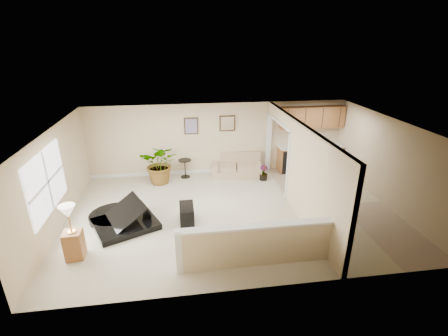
{
  "coord_description": "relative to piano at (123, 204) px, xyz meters",
  "views": [
    {
      "loc": [
        -1.37,
        -7.87,
        4.58
      ],
      "look_at": [
        -0.18,
        0.4,
        1.19
      ],
      "focal_mm": 26.0,
      "sensor_mm": 36.0,
      "label": 1
    }
  ],
  "objects": [
    {
      "name": "piano_bench",
      "position": [
        1.62,
        -0.15,
        -0.35
      ],
      "size": [
        0.37,
        0.72,
        0.48
      ],
      "primitive_type": "cube",
      "rotation": [
        0.0,
        0.0,
        0.0
      ],
      "color": "black",
      "rests_on": "floor"
    },
    {
      "name": "ceiling",
      "position": [
        2.91,
        0.2,
        1.91
      ],
      "size": [
        9.0,
        6.0,
        0.04
      ],
      "primitive_type": "cube",
      "color": "beige",
      "rests_on": "back_wall"
    },
    {
      "name": "piano",
      "position": [
        0.0,
        0.0,
        0.0
      ],
      "size": [
        2.15,
        2.1,
        1.42
      ],
      "rotation": [
        0.0,
        0.0,
        0.43
      ],
      "color": "black",
      "rests_on": "floor"
    },
    {
      "name": "back_wall",
      "position": [
        2.91,
        3.2,
        0.66
      ],
      "size": [
        9.0,
        0.04,
        2.5
      ],
      "primitive_type": "cube",
      "color": "tan",
      "rests_on": "floor"
    },
    {
      "name": "kitchen_cabinets",
      "position": [
        6.1,
        2.93,
        0.28
      ],
      "size": [
        2.36,
        0.65,
        2.33
      ],
      "color": "#935B30",
      "rests_on": "floor"
    },
    {
      "name": "left_window",
      "position": [
        -1.58,
        -0.3,
        0.86
      ],
      "size": [
        0.05,
        2.15,
        1.45
      ],
      "primitive_type": "cube",
      "color": "white",
      "rests_on": "left_wall"
    },
    {
      "name": "loveseat",
      "position": [
        3.5,
        2.9,
        -0.22
      ],
      "size": [
        1.88,
        1.25,
        0.99
      ],
      "rotation": [
        0.0,
        0.0,
        -0.16
      ],
      "color": "tan",
      "rests_on": "floor"
    },
    {
      "name": "small_plant",
      "position": [
        4.32,
        2.25,
        -0.37
      ],
      "size": [
        0.3,
        0.3,
        0.52
      ],
      "color": "black",
      "rests_on": "floor"
    },
    {
      "name": "palm_plant",
      "position": [
        0.88,
        2.51,
        0.08
      ],
      "size": [
        1.45,
        1.33,
        1.37
      ],
      "color": "black",
      "rests_on": "floor"
    },
    {
      "name": "front_wall",
      "position": [
        2.91,
        -2.8,
        0.66
      ],
      "size": [
        9.0,
        0.04,
        2.5
      ],
      "primitive_type": "cube",
      "color": "tan",
      "rests_on": "floor"
    },
    {
      "name": "left_wall",
      "position": [
        -1.59,
        0.2,
        0.66
      ],
      "size": [
        0.04,
        6.0,
        2.5
      ],
      "primitive_type": "cube",
      "color": "tan",
      "rests_on": "floor"
    },
    {
      "name": "lamp_stand",
      "position": [
        -0.88,
        -1.28,
        -0.04
      ],
      "size": [
        0.4,
        0.4,
        1.3
      ],
      "color": "#935B30",
      "rests_on": "floor"
    },
    {
      "name": "pony_half_wall",
      "position": [
        2.98,
        -2.1,
        -0.07
      ],
      "size": [
        3.42,
        0.22,
        1.0
      ],
      "color": "tan",
      "rests_on": "floor"
    },
    {
      "name": "wall_art_left",
      "position": [
        1.96,
        3.17,
        1.16
      ],
      "size": [
        0.48,
        0.04,
        0.58
      ],
      "color": "#322312",
      "rests_on": "back_wall"
    },
    {
      "name": "right_wall",
      "position": [
        7.41,
        0.2,
        0.66
      ],
      "size": [
        0.04,
        6.0,
        2.5
      ],
      "primitive_type": "cube",
      "color": "tan",
      "rests_on": "floor"
    },
    {
      "name": "interior_partition",
      "position": [
        4.71,
        0.45,
        0.63
      ],
      "size": [
        0.18,
        5.99,
        2.5
      ],
      "color": "tan",
      "rests_on": "floor"
    },
    {
      "name": "accent_table",
      "position": [
        1.68,
        2.85,
        -0.18
      ],
      "size": [
        0.45,
        0.45,
        0.65
      ],
      "color": "black",
      "rests_on": "floor"
    },
    {
      "name": "kitchen_vinyl",
      "position": [
        6.06,
        0.2,
        -0.59
      ],
      "size": [
        2.7,
        6.0,
        0.01
      ],
      "primitive_type": "cube",
      "color": "tan",
      "rests_on": "floor"
    },
    {
      "name": "wall_mirror",
      "position": [
        3.21,
        3.17,
        1.21
      ],
      "size": [
        0.55,
        0.04,
        0.55
      ],
      "color": "#322312",
      "rests_on": "back_wall"
    },
    {
      "name": "floor",
      "position": [
        2.91,
        0.2,
        -0.59
      ],
      "size": [
        9.0,
        9.0,
        0.0
      ],
      "primitive_type": "plane",
      "color": "tan",
      "rests_on": "ground"
    }
  ]
}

